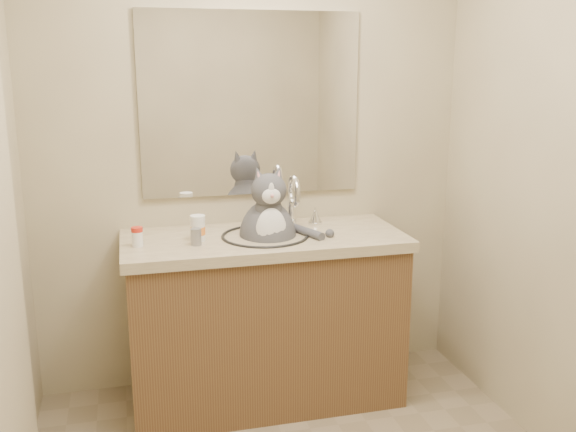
{
  "coord_description": "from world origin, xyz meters",
  "views": [
    {
      "loc": [
        -0.62,
        -1.93,
        1.66
      ],
      "look_at": [
        0.04,
        0.65,
        1.02
      ],
      "focal_mm": 40.0,
      "sensor_mm": 36.0,
      "label": 1
    }
  ],
  "objects_px": {
    "cat": "(269,232)",
    "pill_bottle_redcap": "(137,237)",
    "pill_bottle_orange": "(198,228)",
    "grey_canister": "(196,237)"
  },
  "relations": [
    {
      "from": "pill_bottle_redcap",
      "to": "pill_bottle_orange",
      "type": "xyz_separation_m",
      "value": [
        0.28,
        0.03,
        0.01
      ]
    },
    {
      "from": "cat",
      "to": "grey_canister",
      "type": "relative_size",
      "value": 7.06
    },
    {
      "from": "pill_bottle_redcap",
      "to": "pill_bottle_orange",
      "type": "height_order",
      "value": "pill_bottle_orange"
    },
    {
      "from": "pill_bottle_orange",
      "to": "grey_canister",
      "type": "bearing_deg",
      "value": -103.14
    },
    {
      "from": "pill_bottle_redcap",
      "to": "grey_canister",
      "type": "relative_size",
      "value": 1.15
    },
    {
      "from": "cat",
      "to": "pill_bottle_redcap",
      "type": "height_order",
      "value": "cat"
    },
    {
      "from": "pill_bottle_orange",
      "to": "cat",
      "type": "bearing_deg",
      "value": 0.2
    },
    {
      "from": "cat",
      "to": "pill_bottle_orange",
      "type": "xyz_separation_m",
      "value": [
        -0.33,
        -0.0,
        0.04
      ]
    },
    {
      "from": "pill_bottle_orange",
      "to": "pill_bottle_redcap",
      "type": "bearing_deg",
      "value": -173.02
    },
    {
      "from": "cat",
      "to": "pill_bottle_redcap",
      "type": "bearing_deg",
      "value": -173.79
    }
  ]
}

